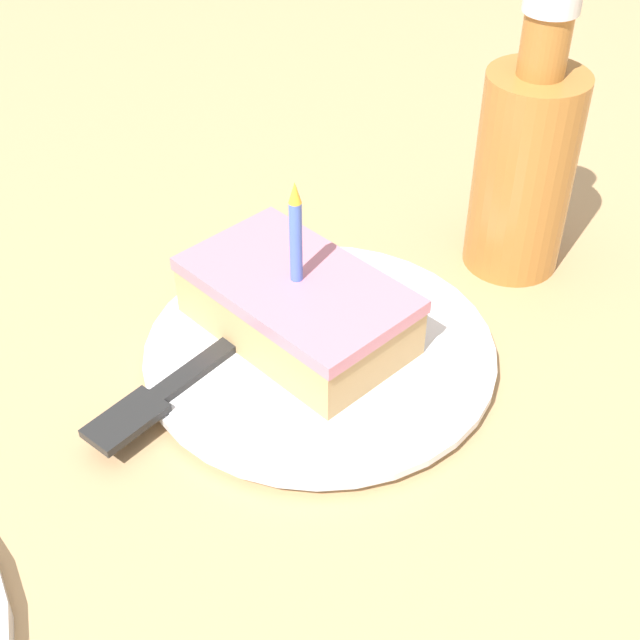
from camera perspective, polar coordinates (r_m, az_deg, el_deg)
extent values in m
cube|color=tan|center=(0.56, 2.39, -3.63)|extent=(2.40, 2.40, 0.04)
cylinder|color=silver|center=(0.54, 0.00, -2.16)|extent=(0.20, 0.20, 0.01)
cylinder|color=silver|center=(0.53, 0.00, -1.96)|extent=(0.21, 0.21, 0.01)
cube|color=tan|center=(0.53, -1.46, 0.59)|extent=(0.08, 0.13, 0.03)
cube|color=#D17A8C|center=(0.52, -1.50, 2.29)|extent=(0.08, 0.14, 0.01)
cylinder|color=#4C72E0|center=(0.50, -1.56, 5.01)|extent=(0.01, 0.01, 0.05)
cone|color=yellow|center=(0.48, -1.62, 8.16)|extent=(0.01, 0.01, 0.01)
cube|color=#262626|center=(0.54, -4.47, -0.61)|extent=(0.15, 0.03, 0.01)
cube|color=#262626|center=(0.50, -12.32, -6.30)|extent=(0.05, 0.03, 0.01)
cylinder|color=#B27233|center=(0.60, 12.88, 9.09)|extent=(0.06, 0.06, 0.14)
cylinder|color=#B27233|center=(0.56, 14.22, 16.78)|extent=(0.03, 0.03, 0.04)
cylinder|color=white|center=(0.55, 14.66, 19.17)|extent=(0.03, 0.03, 0.01)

